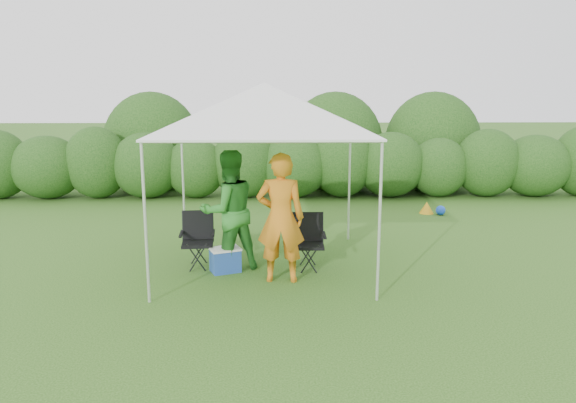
{
  "coord_description": "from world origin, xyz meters",
  "views": [
    {
      "loc": [
        0.16,
        -7.98,
        2.79
      ],
      "look_at": [
        0.35,
        0.4,
        1.05
      ],
      "focal_mm": 35.0,
      "sensor_mm": 36.0,
      "label": 1
    }
  ],
  "objects_px": {
    "chair_right": "(308,237)",
    "woman": "(229,211)",
    "man": "(281,218)",
    "canopy": "(264,108)",
    "cooler": "(225,260)",
    "chair_left": "(198,236)"
  },
  "relations": [
    {
      "from": "chair_right",
      "to": "woman",
      "type": "xyz_separation_m",
      "value": [
        -1.21,
        -0.07,
        0.44
      ]
    },
    {
      "from": "canopy",
      "to": "cooler",
      "type": "distance_m",
      "value": 2.37
    },
    {
      "from": "canopy",
      "to": "woman",
      "type": "xyz_separation_m",
      "value": [
        -0.55,
        -0.17,
        -1.54
      ]
    },
    {
      "from": "woman",
      "to": "cooler",
      "type": "xyz_separation_m",
      "value": [
        -0.06,
        -0.11,
        -0.74
      ]
    },
    {
      "from": "canopy",
      "to": "man",
      "type": "distance_m",
      "value": 1.7
    },
    {
      "from": "woman",
      "to": "canopy",
      "type": "bearing_deg",
      "value": 171.0
    },
    {
      "from": "canopy",
      "to": "cooler",
      "type": "relative_size",
      "value": 5.84
    },
    {
      "from": "canopy",
      "to": "man",
      "type": "xyz_separation_m",
      "value": [
        0.23,
        -0.71,
        -1.52
      ]
    },
    {
      "from": "canopy",
      "to": "man",
      "type": "bearing_deg",
      "value": -71.86
    },
    {
      "from": "cooler",
      "to": "canopy",
      "type": "bearing_deg",
      "value": 3.38
    },
    {
      "from": "chair_right",
      "to": "woman",
      "type": "relative_size",
      "value": 0.46
    },
    {
      "from": "chair_left",
      "to": "cooler",
      "type": "xyz_separation_m",
      "value": [
        0.45,
        -0.3,
        -0.3
      ]
    },
    {
      "from": "chair_left",
      "to": "canopy",
      "type": "bearing_deg",
      "value": -5.24
    },
    {
      "from": "man",
      "to": "cooler",
      "type": "relative_size",
      "value": 3.54
    },
    {
      "from": "chair_right",
      "to": "cooler",
      "type": "xyz_separation_m",
      "value": [
        -1.27,
        -0.18,
        -0.29
      ]
    },
    {
      "from": "canopy",
      "to": "cooler",
      "type": "bearing_deg",
      "value": -154.92
    },
    {
      "from": "man",
      "to": "woman",
      "type": "bearing_deg",
      "value": -32.18
    },
    {
      "from": "chair_right",
      "to": "woman",
      "type": "bearing_deg",
      "value": -176.08
    },
    {
      "from": "chair_right",
      "to": "cooler",
      "type": "bearing_deg",
      "value": -171.19
    },
    {
      "from": "chair_right",
      "to": "man",
      "type": "height_order",
      "value": "man"
    },
    {
      "from": "chair_right",
      "to": "cooler",
      "type": "relative_size",
      "value": 1.6
    },
    {
      "from": "chair_right",
      "to": "chair_left",
      "type": "height_order",
      "value": "chair_left"
    }
  ]
}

